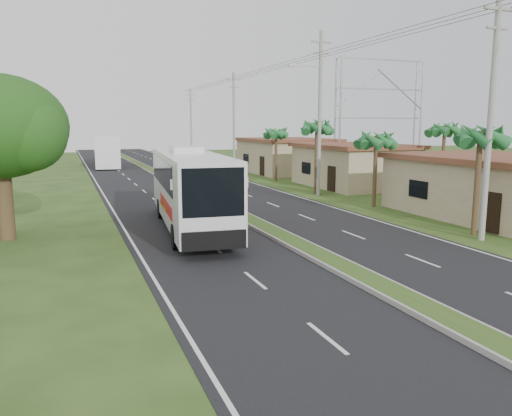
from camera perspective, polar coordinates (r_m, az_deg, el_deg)
name	(u,v)px	position (r m, az deg, el deg)	size (l,w,h in m)	color
ground	(344,270)	(18.68, 10.05, -7.03)	(180.00, 180.00, 0.00)	#2B4318
road_asphalt	(203,197)	(36.90, -6.12, 1.21)	(14.00, 160.00, 0.02)	black
median_strip	(203,196)	(36.88, -6.12, 1.35)	(1.20, 160.00, 0.18)	gray
lane_edge_left	(108,203)	(35.79, -16.54, 0.60)	(0.12, 160.00, 0.01)	silver
lane_edge_right	(286,193)	(39.13, 3.40, 1.70)	(0.12, 160.00, 0.01)	silver
shop_near	(504,187)	(31.80, 26.46, 2.17)	(8.60, 12.60, 3.52)	tan
shop_mid	(353,165)	(44.14, 11.04, 4.84)	(7.60, 10.60, 3.67)	tan
shop_far	(286,155)	(56.47, 3.47, 6.04)	(8.60, 11.60, 3.82)	tan
palm_verge_a	(480,136)	(25.92, 24.27, 7.49)	(2.40, 2.40, 5.45)	#473321
palm_verge_b	(376,139)	(33.13, 13.58, 7.63)	(2.40, 2.40, 5.05)	#473321
palm_verge_c	(317,127)	(38.81, 6.96, 9.17)	(2.40, 2.40, 5.85)	#473321
palm_verge_d	(276,133)	(47.15, 2.31, 8.57)	(2.40, 2.40, 5.25)	#473321
palm_behind_shop	(445,130)	(40.49, 20.76, 8.38)	(2.40, 2.40, 5.65)	#473321
utility_pole_a	(491,116)	(24.86, 25.24, 9.53)	(1.60, 0.28, 11.00)	gray
utility_pole_b	(319,112)	(37.79, 7.26, 10.88)	(3.20, 0.28, 12.00)	gray
utility_pole_c	(234,122)	(56.22, -2.54, 9.85)	(1.60, 0.28, 11.00)	gray
utility_pole_d	(191,124)	(75.45, -7.43, 9.48)	(1.60, 0.28, 10.50)	gray
billboard_lattice	(379,110)	(55.12, 13.92, 10.79)	(10.18, 1.18, 12.07)	gray
coach_bus_main	(190,184)	(25.48, -7.59, 2.68)	(3.90, 13.09, 4.17)	silver
coach_bus_far	(108,150)	(67.44, -16.57, 6.42)	(3.97, 13.36, 3.84)	white
motorcyclist	(199,199)	(29.85, -6.54, 1.05)	(1.61, 0.68, 2.40)	black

